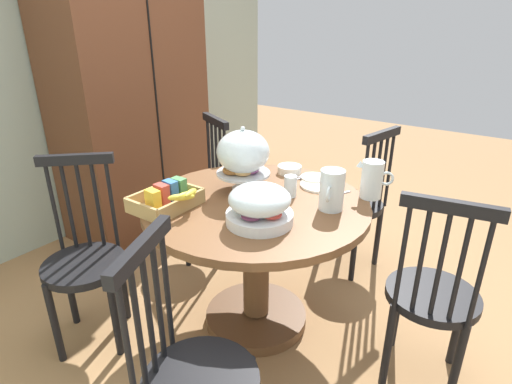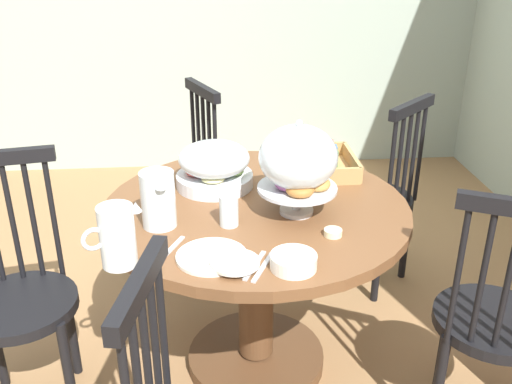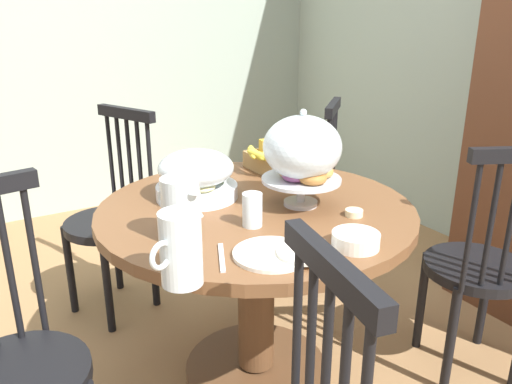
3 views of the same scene
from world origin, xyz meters
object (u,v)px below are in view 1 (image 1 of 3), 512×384
(windsor_chair_facing_door, at_px, (432,298))
(drinking_glass, at_px, (290,186))
(cereal_basket, at_px, (168,198))
(china_plate_large, at_px, (320,185))
(fruit_platter_covered, at_px, (260,205))
(milk_pitcher, at_px, (331,192))
(windsor_chair_near_window, at_px, (85,262))
(cereal_bowl, at_px, (290,169))
(windsor_chair_host_seat, at_px, (200,193))
(china_plate_small, at_px, (314,177))
(dining_table, at_px, (256,242))
(wooden_armoire, at_px, (131,104))
(windsor_chair_by_cabinet, at_px, (194,381))
(pastry_stand_with_dome, at_px, (243,155))
(windsor_chair_far_side, at_px, (355,205))
(orange_juice_pitcher, at_px, (372,181))
(butter_dish, at_px, (249,175))

(windsor_chair_facing_door, distance_m, drinking_glass, 0.82)
(cereal_basket, xyz_separation_m, china_plate_large, (0.67, -0.47, -0.04))
(fruit_platter_covered, relative_size, milk_pitcher, 1.53)
(drinking_glass, bearing_deg, windsor_chair_near_window, 134.78)
(cereal_basket, distance_m, cereal_bowl, 0.78)
(milk_pitcher, bearing_deg, cereal_bowl, 53.02)
(windsor_chair_host_seat, height_order, china_plate_small, windsor_chair_host_seat)
(dining_table, relative_size, china_plate_small, 7.49)
(cereal_basket, bearing_deg, wooden_armoire, 57.09)
(windsor_chair_host_seat, bearing_deg, windsor_chair_facing_door, -99.61)
(china_plate_small, bearing_deg, china_plate_large, -130.13)
(milk_pitcher, bearing_deg, china_plate_large, 36.37)
(dining_table, height_order, cereal_bowl, cereal_bowl)
(windsor_chair_by_cabinet, bearing_deg, windsor_chair_facing_door, -30.10)
(pastry_stand_with_dome, distance_m, cereal_bowl, 0.41)
(windsor_chair_far_side, xyz_separation_m, windsor_chair_host_seat, (-0.44, 0.96, 0.00))
(cereal_basket, distance_m, drinking_glass, 0.61)
(wooden_armoire, bearing_deg, windsor_chair_by_cabinet, -125.21)
(wooden_armoire, distance_m, milk_pitcher, 1.86)
(orange_juice_pitcher, distance_m, cereal_basket, 1.01)
(milk_pitcher, bearing_deg, windsor_chair_by_cabinet, 178.44)
(wooden_armoire, height_order, milk_pitcher, wooden_armoire)
(windsor_chair_by_cabinet, distance_m, fruit_platter_covered, 0.74)
(windsor_chair_by_cabinet, bearing_deg, drinking_glass, 12.37)
(windsor_chair_near_window, xyz_separation_m, orange_juice_pitcher, (0.96, -1.08, 0.37))
(china_plate_large, height_order, china_plate_small, china_plate_small)
(china_plate_small, bearing_deg, pastry_stand_with_dome, 145.43)
(wooden_armoire, distance_m, windsor_chair_host_seat, 0.90)
(fruit_platter_covered, xyz_separation_m, milk_pitcher, (0.31, -0.19, 0.00))
(milk_pitcher, bearing_deg, dining_table, 111.10)
(windsor_chair_facing_door, xyz_separation_m, drinking_glass, (0.03, 0.75, 0.34))
(milk_pitcher, bearing_deg, orange_juice_pitcher, -22.64)
(milk_pitcher, xyz_separation_m, drinking_glass, (0.02, 0.23, -0.03))
(windsor_chair_near_window, bearing_deg, china_plate_small, -36.14)
(windsor_chair_by_cabinet, relative_size, windsor_chair_far_side, 1.00)
(butter_dish, bearing_deg, cereal_basket, 173.10)
(windsor_chair_by_cabinet, xyz_separation_m, butter_dish, (1.06, 0.55, 0.30))
(windsor_chair_by_cabinet, height_order, cereal_basket, windsor_chair_by_cabinet)
(drinking_glass, relative_size, butter_dish, 1.83)
(pastry_stand_with_dome, relative_size, fruit_platter_covered, 1.15)
(windsor_chair_by_cabinet, distance_m, butter_dish, 1.23)
(windsor_chair_by_cabinet, distance_m, milk_pitcher, 1.01)
(windsor_chair_facing_door, xyz_separation_m, windsor_chair_host_seat, (0.27, 1.62, 0.00))
(windsor_chair_near_window, xyz_separation_m, butter_dish, (0.84, -0.40, 0.30))
(cereal_basket, xyz_separation_m, china_plate_small, (0.72, -0.40, -0.03))
(orange_juice_pitcher, distance_m, cereal_bowl, 0.52)
(dining_table, height_order, windsor_chair_near_window, windsor_chair_near_window)
(windsor_chair_far_side, distance_m, cereal_bowl, 0.57)
(orange_juice_pitcher, bearing_deg, cereal_basket, 132.42)
(cereal_bowl, bearing_deg, pastry_stand_with_dome, 169.96)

